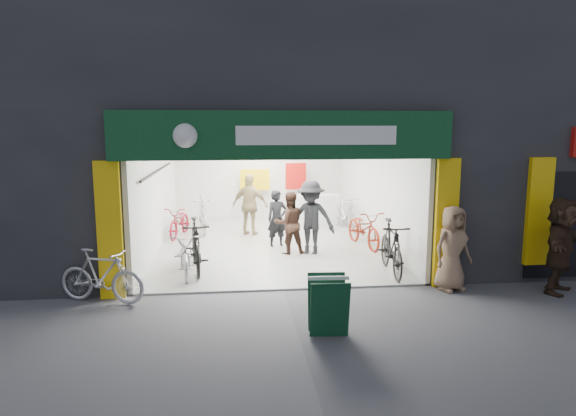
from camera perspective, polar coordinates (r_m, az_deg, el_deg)
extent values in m
plane|color=#56565B|center=(10.26, -0.48, -9.19)|extent=(60.00, 60.00, 0.00)
cube|color=#232326|center=(15.03, 1.43, 18.86)|extent=(16.00, 10.00, 4.50)
cube|color=#232326|center=(15.43, -23.34, 2.94)|extent=(5.00, 10.00, 3.50)
cube|color=#232326|center=(16.33, 19.06, 3.50)|extent=(6.00, 10.00, 3.50)
cube|color=#9E9E99|center=(14.09, -2.16, -3.97)|extent=(6.00, 8.00, 0.04)
cube|color=silver|center=(17.89, -3.16, 3.98)|extent=(6.00, 0.20, 3.20)
cube|color=silver|center=(13.92, -14.41, 2.18)|extent=(0.10, 8.00, 3.20)
cube|color=silver|center=(14.33, 9.66, 2.54)|extent=(0.10, 8.00, 3.20)
cube|color=white|center=(13.72, -2.24, 9.27)|extent=(6.00, 8.00, 0.10)
cube|color=black|center=(9.83, -0.57, 9.86)|extent=(6.00, 0.30, 0.30)
cube|color=#0B3219|center=(9.62, -0.44, 8.09)|extent=(6.40, 0.25, 0.90)
cube|color=white|center=(9.56, 3.27, 8.06)|extent=(3.00, 0.02, 0.35)
cube|color=yellow|center=(10.07, -19.19, -2.41)|extent=(0.45, 0.12, 2.60)
cube|color=yellow|center=(10.70, 17.14, -1.64)|extent=(0.45, 0.12, 2.60)
cube|color=yellow|center=(11.58, 26.08, -0.37)|extent=(0.50, 0.12, 2.20)
cylinder|color=black|center=(13.26, -14.29, 4.02)|extent=(0.06, 5.00, 0.06)
cube|color=silver|center=(16.65, 3.38, -0.24)|extent=(1.40, 0.60, 1.00)
cube|color=white|center=(10.93, -1.16, 8.91)|extent=(1.30, 0.35, 0.04)
cube|color=white|center=(12.72, -1.91, 8.96)|extent=(1.30, 0.35, 0.04)
cube|color=white|center=(14.52, -2.47, 9.00)|extent=(1.30, 0.35, 0.04)
cube|color=white|center=(16.31, -2.91, 9.02)|extent=(1.30, 0.35, 0.04)
imported|color=#A9A8AD|center=(11.38, -11.38, -4.95)|extent=(0.89, 1.93, 0.98)
imported|color=black|center=(11.55, -10.22, -4.18)|extent=(0.81, 2.02, 1.18)
imported|color=maroon|center=(15.22, -11.94, -1.50)|extent=(0.93, 1.82, 0.91)
imported|color=#BBBBC0|center=(15.69, -9.47, -0.71)|extent=(0.78, 1.93, 1.13)
imported|color=black|center=(11.40, 11.41, -4.37)|extent=(0.73, 2.03, 1.19)
imported|color=maroon|center=(13.81, 8.43, -2.28)|extent=(0.98, 2.02, 1.01)
imported|color=#BABABF|center=(15.87, 6.45, -0.57)|extent=(0.86, 1.90, 1.10)
imported|color=silver|center=(10.06, -20.02, -7.10)|extent=(1.76, 1.01, 1.02)
imported|color=black|center=(13.61, -1.21, -1.23)|extent=(0.65, 0.52, 1.54)
imported|color=#39231A|center=(12.84, 0.15, -1.73)|extent=(0.86, 0.72, 1.60)
imported|color=black|center=(12.79, 2.54, -1.15)|extent=(1.38, 1.10, 1.87)
imported|color=#9A875A|center=(15.00, -4.24, 0.30)|extent=(1.16, 0.82, 1.83)
imported|color=#86674E|center=(10.60, 17.79, -4.29)|extent=(0.95, 0.77, 1.69)
imported|color=#352418|center=(11.24, 28.02, -3.69)|extent=(1.64, 1.60, 1.88)
cube|color=#0E3921|center=(7.89, 4.67, -11.26)|extent=(0.61, 0.26, 0.90)
cube|color=#0E3921|center=(8.26, 4.31, -10.31)|extent=(0.61, 0.26, 0.90)
cube|color=white|center=(7.93, 4.53, -7.77)|extent=(0.63, 0.09, 0.05)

